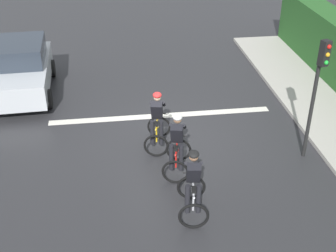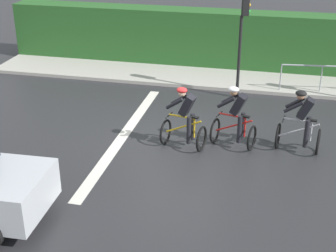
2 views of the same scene
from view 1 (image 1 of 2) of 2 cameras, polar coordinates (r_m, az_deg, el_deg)
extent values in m
plane|color=#28282B|center=(13.37, -0.12, -1.68)|extent=(80.00, 80.00, 0.00)
cube|color=silver|center=(14.60, -0.87, 1.29)|extent=(7.00, 0.30, 0.01)
torus|color=black|center=(10.99, 2.88, -7.59)|extent=(0.68, 0.14, 0.68)
torus|color=black|center=(10.20, 3.19, -11.10)|extent=(0.68, 0.14, 0.68)
cylinder|color=silver|center=(10.43, 3.06, -8.22)|extent=(0.17, 0.99, 0.51)
cylinder|color=silver|center=(10.18, 3.16, -9.18)|extent=(0.04, 0.04, 0.55)
cylinder|color=silver|center=(10.31, 3.09, -6.85)|extent=(0.13, 0.71, 0.04)
cube|color=black|center=(10.00, 3.21, -7.88)|extent=(0.13, 0.23, 0.04)
cylinder|color=black|center=(10.61, 2.98, -5.79)|extent=(0.42, 0.08, 0.03)
cube|color=black|center=(9.98, 3.19, -5.80)|extent=(0.35, 0.44, 0.57)
sphere|color=#9E7051|center=(9.92, 3.19, -3.83)|extent=(0.20, 0.20, 0.20)
ellipsoid|color=black|center=(9.89, 3.20, -3.50)|extent=(0.27, 0.31, 0.14)
cylinder|color=black|center=(10.28, 2.45, -9.02)|extent=(0.12, 0.12, 0.74)
cylinder|color=black|center=(10.30, 3.80, -9.00)|extent=(0.12, 0.12, 0.74)
cylinder|color=black|center=(10.17, 2.21, -4.61)|extent=(0.15, 0.49, 0.37)
cylinder|color=black|center=(10.19, 4.01, -4.60)|extent=(0.15, 0.49, 0.37)
torus|color=black|center=(12.30, 1.31, -2.94)|extent=(0.68, 0.22, 0.68)
torus|color=black|center=(11.47, 0.89, -5.72)|extent=(0.68, 0.22, 0.68)
cylinder|color=red|center=(11.74, 1.12, -3.27)|extent=(0.27, 0.97, 0.51)
cylinder|color=red|center=(11.47, 0.99, -4.01)|extent=(0.04, 0.04, 0.55)
cylinder|color=red|center=(11.63, 1.15, -2.01)|extent=(0.21, 0.70, 0.04)
cube|color=black|center=(11.31, 1.00, -2.78)|extent=(0.15, 0.24, 0.04)
cylinder|color=black|center=(11.95, 1.29, -1.20)|extent=(0.42, 0.13, 0.03)
cube|color=black|center=(11.32, 1.10, -0.94)|extent=(0.39, 0.47, 0.57)
sphere|color=#9E7051|center=(11.30, 1.19, 0.80)|extent=(0.20, 0.20, 0.20)
ellipsoid|color=silver|center=(11.26, 1.19, 1.11)|extent=(0.30, 0.33, 0.14)
cylinder|color=black|center=(11.59, 0.44, -3.87)|extent=(0.12, 0.12, 0.74)
cylinder|color=black|center=(11.57, 1.62, -3.94)|extent=(0.12, 0.12, 0.74)
cylinder|color=black|center=(11.55, 0.44, 0.06)|extent=(0.20, 0.49, 0.37)
cylinder|color=black|center=(11.53, 2.02, -0.02)|extent=(0.20, 0.49, 0.37)
torus|color=black|center=(13.33, -1.12, -0.09)|extent=(0.68, 0.19, 0.68)
torus|color=black|center=(12.46, -1.50, -2.46)|extent=(0.68, 0.19, 0.68)
cylinder|color=gold|center=(12.77, -1.32, -0.28)|extent=(0.24, 0.98, 0.51)
cylinder|color=gold|center=(12.49, -1.44, -0.89)|extent=(0.04, 0.04, 0.55)
cylinder|color=gold|center=(12.67, -1.31, 0.91)|extent=(0.18, 0.71, 0.04)
cube|color=black|center=(12.34, -1.45, 0.28)|extent=(0.14, 0.24, 0.04)
cylinder|color=black|center=(13.00, -1.18, 1.58)|extent=(0.42, 0.11, 0.03)
cube|color=black|center=(12.37, -1.39, 1.96)|extent=(0.37, 0.46, 0.57)
sphere|color=beige|center=(12.36, -1.35, 3.56)|extent=(0.20, 0.20, 0.20)
ellipsoid|color=red|center=(12.33, -1.35, 3.85)|extent=(0.29, 0.32, 0.14)
cylinder|color=black|center=(12.61, -1.94, -0.80)|extent=(0.12, 0.12, 0.74)
cylinder|color=black|center=(12.59, -0.85, -0.84)|extent=(0.12, 0.12, 0.74)
cylinder|color=black|center=(12.61, -2.01, 2.81)|extent=(0.18, 0.49, 0.37)
cylinder|color=black|center=(12.59, -0.56, 2.77)|extent=(0.18, 0.49, 0.37)
cube|color=#B7BCC1|center=(16.52, -17.43, 6.13)|extent=(1.85, 4.16, 0.80)
cube|color=#262D38|center=(16.48, -17.74, 8.79)|extent=(1.57, 2.19, 0.66)
cylinder|color=black|center=(15.43, -14.61, 3.25)|extent=(0.24, 0.65, 0.64)
cylinder|color=black|center=(17.73, -14.20, 6.93)|extent=(0.24, 0.65, 0.64)
cylinder|color=black|center=(17.96, -19.51, 6.38)|extent=(0.24, 0.65, 0.64)
cube|color=#EAEACC|center=(14.60, -16.25, 3.52)|extent=(0.28, 0.09, 0.16)
cylinder|color=black|center=(12.54, 17.25, 1.62)|extent=(0.10, 0.10, 2.70)
cube|color=black|center=(11.80, 18.80, 8.53)|extent=(0.25, 0.25, 0.64)
sphere|color=red|center=(11.66, 19.32, 9.24)|extent=(0.11, 0.11, 0.11)
sphere|color=orange|center=(11.73, 19.15, 8.34)|extent=(0.11, 0.11, 0.11)
sphere|color=green|center=(11.80, 18.99, 7.44)|extent=(0.11, 0.11, 0.11)
camera|label=2|loc=(13.53, -59.35, 11.57)|focal=53.20mm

